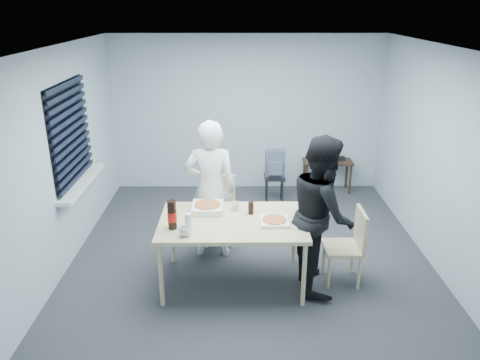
{
  "coord_description": "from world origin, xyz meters",
  "views": [
    {
      "loc": [
        -0.16,
        -5.21,
        3.05
      ],
      "look_at": [
        -0.13,
        0.1,
        1.03
      ],
      "focal_mm": 35.0,
      "sensor_mm": 36.0,
      "label": 1
    }
  ],
  "objects_px": {
    "person_white": "(211,190)",
    "person_black": "(322,214)",
    "backpack": "(275,164)",
    "chair_right": "(351,241)",
    "mug_b": "(235,206)",
    "soda_bottle": "(172,215)",
    "mug_a": "(185,231)",
    "dining_table": "(233,225)",
    "side_table": "(328,165)",
    "chair_far": "(220,204)",
    "stool": "(274,182)"
  },
  "relations": [
    {
      "from": "side_table",
      "to": "backpack",
      "type": "relative_size",
      "value": 1.91
    },
    {
      "from": "side_table",
      "to": "mug_a",
      "type": "height_order",
      "value": "mug_a"
    },
    {
      "from": "person_white",
      "to": "backpack",
      "type": "height_order",
      "value": "person_white"
    },
    {
      "from": "chair_right",
      "to": "stool",
      "type": "distance_m",
      "value": 2.4
    },
    {
      "from": "dining_table",
      "to": "person_black",
      "type": "xyz_separation_m",
      "value": [
        0.98,
        -0.04,
        0.15
      ]
    },
    {
      "from": "chair_right",
      "to": "backpack",
      "type": "relative_size",
      "value": 2.07
    },
    {
      "from": "person_white",
      "to": "soda_bottle",
      "type": "height_order",
      "value": "person_white"
    },
    {
      "from": "dining_table",
      "to": "stool",
      "type": "relative_size",
      "value": 3.54
    },
    {
      "from": "person_white",
      "to": "stool",
      "type": "distance_m",
      "value": 1.96
    },
    {
      "from": "dining_table",
      "to": "side_table",
      "type": "height_order",
      "value": "dining_table"
    },
    {
      "from": "chair_far",
      "to": "side_table",
      "type": "bearing_deg",
      "value": 44.28
    },
    {
      "from": "dining_table",
      "to": "side_table",
      "type": "distance_m",
      "value": 3.23
    },
    {
      "from": "mug_b",
      "to": "person_white",
      "type": "bearing_deg",
      "value": 128.23
    },
    {
      "from": "backpack",
      "to": "soda_bottle",
      "type": "xyz_separation_m",
      "value": [
        -1.29,
        -2.49,
        0.28
      ]
    },
    {
      "from": "stool",
      "to": "person_white",
      "type": "bearing_deg",
      "value": -119.39
    },
    {
      "from": "chair_right",
      "to": "backpack",
      "type": "xyz_separation_m",
      "value": [
        -0.69,
        2.28,
        0.16
      ]
    },
    {
      "from": "person_black",
      "to": "backpack",
      "type": "bearing_deg",
      "value": 8.05
    },
    {
      "from": "chair_right",
      "to": "backpack",
      "type": "distance_m",
      "value": 2.39
    },
    {
      "from": "person_white",
      "to": "backpack",
      "type": "distance_m",
      "value": 1.89
    },
    {
      "from": "soda_bottle",
      "to": "mug_b",
      "type": "bearing_deg",
      "value": 35.17
    },
    {
      "from": "dining_table",
      "to": "person_white",
      "type": "xyz_separation_m",
      "value": [
        -0.28,
        0.67,
        0.15
      ]
    },
    {
      "from": "mug_a",
      "to": "backpack",
      "type": "bearing_deg",
      "value": 66.83
    },
    {
      "from": "chair_right",
      "to": "mug_b",
      "type": "bearing_deg",
      "value": 168.53
    },
    {
      "from": "mug_a",
      "to": "dining_table",
      "type": "bearing_deg",
      "value": 36.62
    },
    {
      "from": "person_white",
      "to": "person_black",
      "type": "distance_m",
      "value": 1.44
    },
    {
      "from": "person_black",
      "to": "backpack",
      "type": "distance_m",
      "value": 2.37
    },
    {
      "from": "chair_right",
      "to": "side_table",
      "type": "distance_m",
      "value": 2.8
    },
    {
      "from": "chair_right",
      "to": "stool",
      "type": "relative_size",
      "value": 1.94
    },
    {
      "from": "dining_table",
      "to": "person_black",
      "type": "bearing_deg",
      "value": -2.28
    },
    {
      "from": "chair_far",
      "to": "person_white",
      "type": "xyz_separation_m",
      "value": [
        -0.09,
        -0.41,
        0.37
      ]
    },
    {
      "from": "person_white",
      "to": "mug_b",
      "type": "relative_size",
      "value": 17.7
    },
    {
      "from": "dining_table",
      "to": "backpack",
      "type": "relative_size",
      "value": 3.78
    },
    {
      "from": "chair_right",
      "to": "mug_b",
      "type": "height_order",
      "value": "chair_right"
    },
    {
      "from": "chair_right",
      "to": "person_white",
      "type": "distance_m",
      "value": 1.78
    },
    {
      "from": "person_white",
      "to": "chair_far",
      "type": "bearing_deg",
      "value": -102.66
    },
    {
      "from": "stool",
      "to": "chair_right",
      "type": "bearing_deg",
      "value": -73.29
    },
    {
      "from": "person_black",
      "to": "stool",
      "type": "distance_m",
      "value": 2.43
    },
    {
      "from": "chair_far",
      "to": "stool",
      "type": "distance_m",
      "value": 1.5
    },
    {
      "from": "chair_right",
      "to": "side_table",
      "type": "height_order",
      "value": "chair_right"
    },
    {
      "from": "dining_table",
      "to": "side_table",
      "type": "bearing_deg",
      "value": 60.49
    },
    {
      "from": "side_table",
      "to": "mug_a",
      "type": "distance_m",
      "value": 3.81
    },
    {
      "from": "chair_far",
      "to": "backpack",
      "type": "xyz_separation_m",
      "value": [
        0.83,
        1.22,
        0.16
      ]
    },
    {
      "from": "person_black",
      "to": "mug_b",
      "type": "bearing_deg",
      "value": 71.48
    },
    {
      "from": "stool",
      "to": "mug_b",
      "type": "distance_m",
      "value": 2.18
    },
    {
      "from": "person_white",
      "to": "side_table",
      "type": "height_order",
      "value": "person_white"
    },
    {
      "from": "person_white",
      "to": "mug_b",
      "type": "bearing_deg",
      "value": 128.23
    },
    {
      "from": "backpack",
      "to": "chair_right",
      "type": "bearing_deg",
      "value": -71.21
    },
    {
      "from": "chair_far",
      "to": "soda_bottle",
      "type": "bearing_deg",
      "value": -109.73
    },
    {
      "from": "dining_table",
      "to": "person_black",
      "type": "height_order",
      "value": "person_black"
    },
    {
      "from": "dining_table",
      "to": "mug_b",
      "type": "distance_m",
      "value": 0.3
    }
  ]
}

